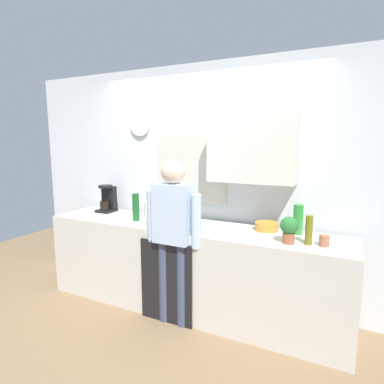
% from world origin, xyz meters
% --- Properties ---
extents(ground_plane, '(8.00, 8.00, 0.00)m').
position_xyz_m(ground_plane, '(0.00, 0.00, 0.00)').
color(ground_plane, '#8C6D4C').
extents(kitchen_counter, '(3.20, 0.64, 0.91)m').
position_xyz_m(kitchen_counter, '(0.00, 0.30, 0.46)').
color(kitchen_counter, beige).
rests_on(kitchen_counter, ground_plane).
extents(dishwasher_panel, '(0.56, 0.02, 0.82)m').
position_xyz_m(dishwasher_panel, '(-0.07, -0.03, 0.41)').
color(dishwasher_panel, black).
rests_on(dishwasher_panel, ground_plane).
extents(back_wall_assembly, '(4.80, 0.42, 2.60)m').
position_xyz_m(back_wall_assembly, '(0.07, 0.70, 1.36)').
color(back_wall_assembly, silver).
rests_on(back_wall_assembly, ground_plane).
extents(coffee_maker, '(0.20, 0.20, 0.33)m').
position_xyz_m(coffee_maker, '(-1.19, 0.47, 1.06)').
color(coffee_maker, black).
rests_on(coffee_maker, kitchen_counter).
extents(bottle_olive_oil, '(0.06, 0.06, 0.25)m').
position_xyz_m(bottle_olive_oil, '(1.18, 0.20, 1.04)').
color(bottle_olive_oil, olive).
rests_on(bottle_olive_oil, kitchen_counter).
extents(bottle_green_wine, '(0.07, 0.07, 0.30)m').
position_xyz_m(bottle_green_wine, '(-0.60, 0.24, 1.06)').
color(bottle_green_wine, '#195923').
rests_on(bottle_green_wine, kitchen_counter).
extents(bottle_clear_soda, '(0.09, 0.09, 0.28)m').
position_xyz_m(bottle_clear_soda, '(1.06, 0.48, 1.05)').
color(bottle_clear_soda, '#2D8C33').
rests_on(bottle_clear_soda, kitchen_counter).
extents(cup_yellow_cup, '(0.07, 0.07, 0.08)m').
position_xyz_m(cup_yellow_cup, '(-0.05, 0.52, 0.95)').
color(cup_yellow_cup, yellow).
rests_on(cup_yellow_cup, kitchen_counter).
extents(cup_terracotta_mug, '(0.08, 0.08, 0.09)m').
position_xyz_m(cup_terracotta_mug, '(1.31, 0.22, 0.96)').
color(cup_terracotta_mug, '#B26647').
rests_on(cup_terracotta_mug, kitchen_counter).
extents(mixing_bowl, '(0.22, 0.22, 0.08)m').
position_xyz_m(mixing_bowl, '(0.77, 0.48, 0.95)').
color(mixing_bowl, orange).
rests_on(mixing_bowl, kitchen_counter).
extents(potted_plant, '(0.15, 0.15, 0.23)m').
position_xyz_m(potted_plant, '(1.03, 0.17, 1.04)').
color(potted_plant, '#9E5638').
rests_on(potted_plant, kitchen_counter).
extents(dish_soap, '(0.06, 0.06, 0.18)m').
position_xyz_m(dish_soap, '(-0.76, 0.48, 0.99)').
color(dish_soap, green).
rests_on(dish_soap, kitchen_counter).
extents(storage_canister, '(0.14, 0.14, 0.17)m').
position_xyz_m(storage_canister, '(-0.58, 0.48, 1.00)').
color(storage_canister, silver).
rests_on(storage_canister, kitchen_counter).
extents(person_at_sink, '(0.57, 0.22, 1.60)m').
position_xyz_m(person_at_sink, '(0.00, 0.00, 0.95)').
color(person_at_sink, '#3F4766').
rests_on(person_at_sink, ground_plane).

